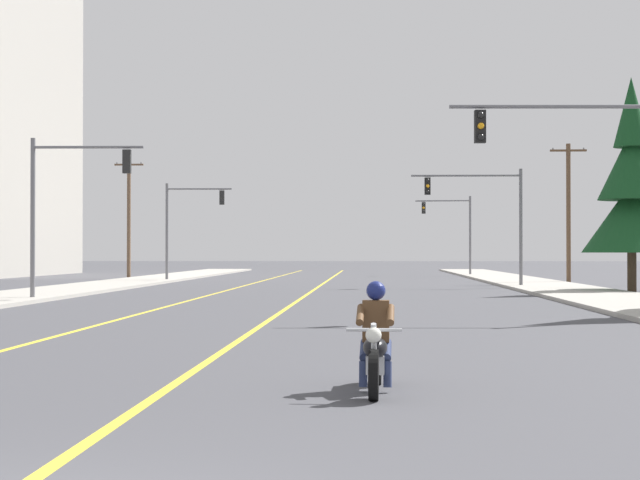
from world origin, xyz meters
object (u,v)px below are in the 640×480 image
object	(u,v)px
motorcycle_with_rider	(375,347)
traffic_signal_far_right	(454,224)
conifer_tree_right_verge_far	(632,194)
utility_pole_left_far	(129,216)
traffic_signal_mid_right	(488,208)
utility_pole_right_far	(568,210)
traffic_signal_mid_left	(185,217)
traffic_signal_near_right	(593,168)
traffic_signal_near_left	(64,194)

from	to	relation	value
motorcycle_with_rider	traffic_signal_far_right	bearing A→B (deg)	84.29
conifer_tree_right_verge_far	utility_pole_left_far	bearing A→B (deg)	142.10
traffic_signal_mid_right	utility_pole_right_far	xyz separation A→B (m)	(5.51, 6.96, 0.17)
motorcycle_with_rider	traffic_signal_mid_left	size ratio (longest dim) A/B	0.35
motorcycle_with_rider	traffic_signal_near_right	bearing A→B (deg)	67.30
motorcycle_with_rider	conifer_tree_right_verge_far	xyz separation A→B (m)	(11.84, 32.92, 3.93)
utility_pole_right_far	traffic_signal_mid_right	bearing A→B (deg)	-128.33
traffic_signal_near_right	traffic_signal_near_left	world-z (taller)	same
motorcycle_with_rider	traffic_signal_near_right	size ratio (longest dim) A/B	0.35
motorcycle_with_rider	traffic_signal_mid_right	size ratio (longest dim) A/B	0.35
motorcycle_with_rider	traffic_signal_near_right	world-z (taller)	traffic_signal_near_right
traffic_signal_near_right	traffic_signal_mid_right	distance (m)	24.84
traffic_signal_near_right	conifer_tree_right_verge_far	xyz separation A→B (m)	(5.78, 18.44, 0.36)
traffic_signal_mid_right	utility_pole_right_far	distance (m)	8.88
traffic_signal_far_right	traffic_signal_mid_left	bearing A→B (deg)	-139.78
traffic_signal_near_left	traffic_signal_mid_left	bearing A→B (deg)	90.09
traffic_signal_near_right	traffic_signal_mid_right	world-z (taller)	same
traffic_signal_mid_right	utility_pole_left_far	world-z (taller)	utility_pole_left_far
conifer_tree_right_verge_far	traffic_signal_mid_left	bearing A→B (deg)	144.78
traffic_signal_near_right	conifer_tree_right_verge_far	bearing A→B (deg)	72.61
traffic_signal_near_right	traffic_signal_near_left	size ratio (longest dim) A/B	1.00
traffic_signal_mid_left	utility_pole_right_far	size ratio (longest dim) A/B	0.75
traffic_signal_far_right	utility_pole_right_far	world-z (taller)	utility_pole_right_far
traffic_signal_near_left	utility_pole_left_far	bearing A→B (deg)	99.23
traffic_signal_far_right	conifer_tree_right_verge_far	size ratio (longest dim) A/B	0.63
utility_pole_left_far	traffic_signal_near_right	bearing A→B (deg)	-60.76
traffic_signal_mid_left	utility_pole_right_far	distance (m)	23.58
traffic_signal_mid_right	traffic_signal_far_right	bearing A→B (deg)	89.11
traffic_signal_near_right	traffic_signal_mid_left	world-z (taller)	same
traffic_signal_mid_right	traffic_signal_mid_left	distance (m)	20.57
motorcycle_with_rider	utility_pole_left_far	size ratio (longest dim) A/B	0.26
traffic_signal_mid_left	utility_pole_left_far	world-z (taller)	utility_pole_left_far
traffic_signal_far_right	utility_pole_left_far	xyz separation A→B (m)	(-23.21, -9.84, 0.28)
traffic_signal_near_right	traffic_signal_mid_left	distance (m)	39.34
traffic_signal_near_left	traffic_signal_mid_left	world-z (taller)	same
utility_pole_right_far	motorcycle_with_rider	bearing A→B (deg)	-104.08
traffic_signal_mid_right	utility_pole_right_far	world-z (taller)	utility_pole_right_far
traffic_signal_mid_left	traffic_signal_far_right	distance (m)	23.88
traffic_signal_mid_right	traffic_signal_far_right	world-z (taller)	same
traffic_signal_far_right	utility_pole_left_far	world-z (taller)	utility_pole_left_far
traffic_signal_near_right	traffic_signal_far_right	xyz separation A→B (m)	(0.44, 50.51, -0.09)
traffic_signal_mid_left	conifer_tree_right_verge_far	xyz separation A→B (m)	(23.57, -16.64, 0.46)
traffic_signal_near_right	utility_pole_left_far	size ratio (longest dim) A/B	0.75
traffic_signal_mid_left	traffic_signal_far_right	bearing A→B (deg)	40.22
traffic_signal_near_left	utility_pole_left_far	distance (m)	31.26
utility_pole_right_far	conifer_tree_right_verge_far	bearing A→B (deg)	-89.02
motorcycle_with_rider	traffic_signal_mid_right	world-z (taller)	traffic_signal_mid_right
motorcycle_with_rider	utility_pole_right_far	world-z (taller)	utility_pole_right_far
motorcycle_with_rider	traffic_signal_far_right	world-z (taller)	traffic_signal_far_right
traffic_signal_mid_right	traffic_signal_far_right	distance (m)	25.67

